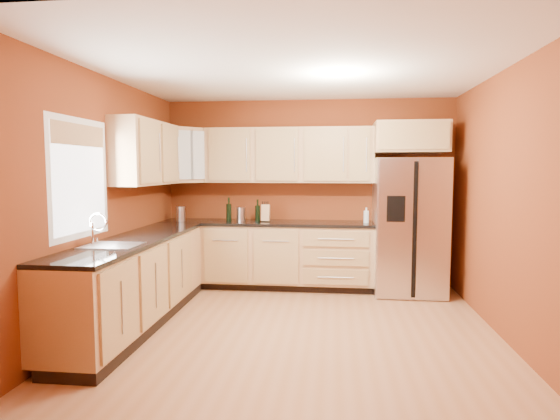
% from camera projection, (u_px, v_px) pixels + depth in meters
% --- Properties ---
extents(floor, '(4.00, 4.00, 0.00)m').
position_uv_depth(floor, '(296.00, 330.00, 4.75)').
color(floor, '#AA6E42').
rests_on(floor, ground).
extents(ceiling, '(4.00, 4.00, 0.00)m').
position_uv_depth(ceiling, '(297.00, 69.00, 4.52)').
color(ceiling, white).
rests_on(ceiling, wall_back).
extents(wall_back, '(4.00, 0.04, 2.60)m').
position_uv_depth(wall_back, '(308.00, 193.00, 6.61)').
color(wall_back, maroon).
rests_on(wall_back, floor).
extents(wall_front, '(4.00, 0.04, 2.60)m').
position_uv_depth(wall_front, '(269.00, 228.00, 2.65)').
color(wall_front, maroon).
rests_on(wall_front, floor).
extents(wall_left, '(0.04, 4.00, 2.60)m').
position_uv_depth(wall_left, '(105.00, 201.00, 4.86)').
color(wall_left, maroon).
rests_on(wall_left, floor).
extents(wall_right, '(0.04, 4.00, 2.60)m').
position_uv_depth(wall_right, '(508.00, 205.00, 4.41)').
color(wall_right, maroon).
rests_on(wall_right, floor).
extents(base_cabinets_back, '(2.90, 0.60, 0.88)m').
position_uv_depth(base_cabinets_back, '(266.00, 256.00, 6.45)').
color(base_cabinets_back, tan).
rests_on(base_cabinets_back, floor).
extents(base_cabinets_left, '(0.60, 2.80, 0.88)m').
position_uv_depth(base_cabinets_left, '(135.00, 283.00, 4.90)').
color(base_cabinets_left, tan).
rests_on(base_cabinets_left, floor).
extents(countertop_back, '(2.90, 0.62, 0.04)m').
position_uv_depth(countertop_back, '(266.00, 223.00, 6.40)').
color(countertop_back, black).
rests_on(countertop_back, base_cabinets_back).
extents(countertop_left, '(0.62, 2.80, 0.04)m').
position_uv_depth(countertop_left, '(135.00, 240.00, 4.86)').
color(countertop_left, black).
rests_on(countertop_left, base_cabinets_left).
extents(upper_cabinets_back, '(2.30, 0.33, 0.75)m').
position_uv_depth(upper_cabinets_back, '(289.00, 155.00, 6.43)').
color(upper_cabinets_back, tan).
rests_on(upper_cabinets_back, wall_back).
extents(upper_cabinets_left, '(0.33, 1.35, 0.75)m').
position_uv_depth(upper_cabinets_left, '(147.00, 153.00, 5.51)').
color(upper_cabinets_left, tan).
rests_on(upper_cabinets_left, wall_left).
extents(corner_upper_cabinet, '(0.67, 0.67, 0.75)m').
position_uv_depth(corner_upper_cabinet, '(185.00, 155.00, 6.43)').
color(corner_upper_cabinet, tan).
rests_on(corner_upper_cabinet, wall_back).
extents(over_fridge_cabinet, '(0.92, 0.60, 0.40)m').
position_uv_depth(over_fridge_cabinet, '(410.00, 137.00, 6.10)').
color(over_fridge_cabinet, tan).
rests_on(over_fridge_cabinet, wall_back).
extents(refrigerator, '(0.90, 0.75, 1.78)m').
position_uv_depth(refrigerator, '(409.00, 226.00, 6.13)').
color(refrigerator, silver).
rests_on(refrigerator, floor).
extents(window, '(0.03, 0.90, 1.00)m').
position_uv_depth(window, '(80.00, 178.00, 4.34)').
color(window, white).
rests_on(window, wall_left).
extents(sink_faucet, '(0.50, 0.42, 0.30)m').
position_uv_depth(sink_faucet, '(112.00, 230.00, 4.35)').
color(sink_faucet, white).
rests_on(sink_faucet, countertop_left).
extents(canister_left, '(0.16, 0.16, 0.19)m').
position_uv_depth(canister_left, '(241.00, 214.00, 6.43)').
color(canister_left, silver).
rests_on(canister_left, countertop_back).
extents(canister_right, '(0.12, 0.12, 0.20)m').
position_uv_depth(canister_right, '(181.00, 214.00, 6.45)').
color(canister_right, silver).
rests_on(canister_right, countertop_back).
extents(wine_bottle_a, '(0.09, 0.09, 0.30)m').
position_uv_depth(wine_bottle_a, '(258.00, 210.00, 6.39)').
color(wine_bottle_a, black).
rests_on(wine_bottle_a, countertop_back).
extents(wine_bottle_b, '(0.08, 0.08, 0.33)m').
position_uv_depth(wine_bottle_b, '(229.00, 209.00, 6.44)').
color(wine_bottle_b, black).
rests_on(wine_bottle_b, countertop_back).
extents(knife_block, '(0.11, 0.10, 0.23)m').
position_uv_depth(knife_block, '(266.00, 213.00, 6.42)').
color(knife_block, tan).
rests_on(knife_block, countertop_back).
extents(soap_dispenser, '(0.09, 0.09, 0.20)m').
position_uv_depth(soap_dispenser, '(366.00, 215.00, 6.23)').
color(soap_dispenser, silver).
rests_on(soap_dispenser, countertop_back).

